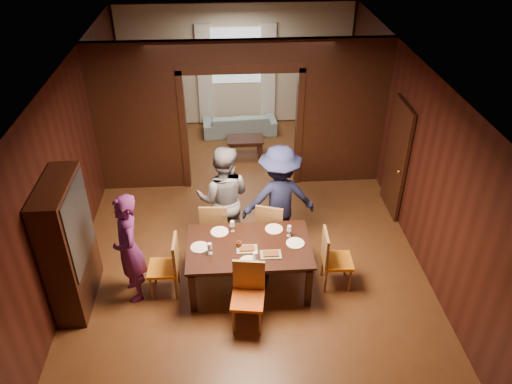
{
  "coord_description": "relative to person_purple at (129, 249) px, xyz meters",
  "views": [
    {
      "loc": [
        -0.3,
        -7.03,
        5.38
      ],
      "look_at": [
        0.14,
        -0.4,
        1.05
      ],
      "focal_mm": 35.0,
      "sensor_mm": 36.0,
      "label": 1
    }
  ],
  "objects": [
    {
      "name": "chair_far_r",
      "position": [
        2.12,
        0.92,
        -0.38
      ],
      "size": [
        0.56,
        0.56,
        0.97
      ],
      "primitive_type": null,
      "rotation": [
        0.0,
        0.0,
        2.82
      ],
      "color": "orange",
      "rests_on": "floor"
    },
    {
      "name": "door_right",
      "position": [
        4.43,
        1.96,
        0.19
      ],
      "size": [
        0.06,
        0.9,
        2.1
      ],
      "primitive_type": "cube",
      "color": "black",
      "rests_on": "floor"
    },
    {
      "name": "person_grey",
      "position": [
        1.35,
        1.1,
        0.06
      ],
      "size": [
        0.97,
        0.79,
        1.85
      ],
      "primitive_type": "imported",
      "rotation": [
        0.0,
        0.0,
        3.03
      ],
      "color": "slate",
      "rests_on": "floor"
    },
    {
      "name": "sofa",
      "position": [
        1.76,
        5.31,
        -0.61
      ],
      "size": [
        1.77,
        0.78,
        0.51
      ],
      "primitive_type": "imported",
      "rotation": [
        0.0,
        0.0,
        3.2
      ],
      "color": "#7FA1A7",
      "rests_on": "floor"
    },
    {
      "name": "chair_left",
      "position": [
        0.44,
        0.02,
        -0.38
      ],
      "size": [
        0.45,
        0.45,
        0.97
      ],
      "primitive_type": null,
      "rotation": [
        0.0,
        0.0,
        -1.59
      ],
      "color": "orange",
      "rests_on": "floor"
    },
    {
      "name": "plate_near",
      "position": [
        1.68,
        -0.28,
        -0.1
      ],
      "size": [
        0.27,
        0.27,
        0.01
      ],
      "primitive_type": "cylinder",
      "color": "silver",
      "rests_on": "dining_table"
    },
    {
      "name": "plate_far_r",
      "position": [
        2.11,
        0.45,
        -0.1
      ],
      "size": [
        0.27,
        0.27,
        0.01
      ],
      "primitive_type": "cylinder",
      "color": "white",
      "rests_on": "dining_table"
    },
    {
      "name": "chair_far_l",
      "position": [
        1.2,
        0.99,
        -0.38
      ],
      "size": [
        0.47,
        0.47,
        0.97
      ],
      "primitive_type": null,
      "rotation": [
        0.0,
        0.0,
        3.08
      ],
      "color": "#C16712",
      "rests_on": "floor"
    },
    {
      "name": "room_walls",
      "position": [
        1.73,
        3.35,
        0.64
      ],
      "size": [
        5.52,
        9.01,
        2.9
      ],
      "color": "black",
      "rests_on": "floor"
    },
    {
      "name": "curtain_right",
      "position": [
        2.48,
        5.86,
        0.39
      ],
      "size": [
        0.35,
        0.06,
        2.4
      ],
      "primitive_type": "cube",
      "color": "white",
      "rests_on": "back_wall"
    },
    {
      "name": "person_purple",
      "position": [
        0.0,
        0.0,
        0.0
      ],
      "size": [
        0.6,
        0.73,
        1.73
      ],
      "primitive_type": "imported",
      "rotation": [
        0.0,
        0.0,
        -1.24
      ],
      "color": "#551D56",
      "rests_on": "floor"
    },
    {
      "name": "plate_left",
      "position": [
        0.99,
        0.09,
        -0.1
      ],
      "size": [
        0.27,
        0.27,
        0.01
      ],
      "primitive_type": "cylinder",
      "color": "silver",
      "rests_on": "dining_table"
    },
    {
      "name": "wineglass_right",
      "position": [
        2.32,
        0.28,
        -0.01
      ],
      "size": [
        0.08,
        0.08,
        0.18
      ],
      "primitive_type": null,
      "color": "white",
      "rests_on": "dining_table"
    },
    {
      "name": "wineglass_far",
      "position": [
        1.48,
        0.45,
        -0.01
      ],
      "size": [
        0.08,
        0.08,
        0.18
      ],
      "primitive_type": null,
      "color": "silver",
      "rests_on": "dining_table"
    },
    {
      "name": "tumbler",
      "position": [
        1.77,
        -0.25,
        -0.03
      ],
      "size": [
        0.07,
        0.07,
        0.14
      ],
      "primitive_type": "cylinder",
      "color": "silver",
      "rests_on": "dining_table"
    },
    {
      "name": "chair_near",
      "position": [
        1.64,
        -0.7,
        -0.38
      ],
      "size": [
        0.5,
        0.5,
        0.97
      ],
      "primitive_type": null,
      "rotation": [
        0.0,
        0.0,
        -0.14
      ],
      "color": "#D85714",
      "rests_on": "floor"
    },
    {
      "name": "plate_far_l",
      "position": [
        1.28,
        0.43,
        -0.1
      ],
      "size": [
        0.27,
        0.27,
        0.01
      ],
      "primitive_type": "cylinder",
      "color": "white",
      "rests_on": "dining_table"
    },
    {
      "name": "chair_right",
      "position": [
        3.02,
        0.01,
        -0.38
      ],
      "size": [
        0.46,
        0.46,
        0.97
      ],
      "primitive_type": null,
      "rotation": [
        0.0,
        0.0,
        1.53
      ],
      "color": "orange",
      "rests_on": "floor"
    },
    {
      "name": "ceiling",
      "position": [
        1.73,
        1.46,
        2.04
      ],
      "size": [
        5.5,
        9.0,
        0.02
      ],
      "primitive_type": "cube",
      "color": "silver",
      "rests_on": "room_walls"
    },
    {
      "name": "dining_table",
      "position": [
        1.71,
        0.09,
        -0.48
      ],
      "size": [
        1.81,
        1.13,
        0.76
      ],
      "primitive_type": "cube",
      "color": "black",
      "rests_on": "floor"
    },
    {
      "name": "wineglass_left",
      "position": [
        1.14,
        -0.05,
        -0.01
      ],
      "size": [
        0.08,
        0.08,
        0.18
      ],
      "primitive_type": null,
      "color": "silver",
      "rests_on": "dining_table"
    },
    {
      "name": "person_navy",
      "position": [
        2.25,
        1.03,
        0.06
      ],
      "size": [
        1.26,
        0.81,
        1.85
      ],
      "primitive_type": "imported",
      "rotation": [
        0.0,
        0.0,
        3.25
      ],
      "color": "#191D3E",
      "rests_on": "floor"
    },
    {
      "name": "serving_bowl",
      "position": [
        1.85,
        0.18,
        -0.06
      ],
      "size": [
        0.33,
        0.33,
        0.08
      ],
      "primitive_type": "imported",
      "color": "black",
      "rests_on": "dining_table"
    },
    {
      "name": "platter_b",
      "position": [
        2.0,
        -0.15,
        -0.09
      ],
      "size": [
        0.3,
        0.2,
        0.04
      ],
      "primitive_type": "cube",
      "color": "gray",
      "rests_on": "dining_table"
    },
    {
      "name": "coffee_table",
      "position": [
        1.85,
        4.23,
        -0.66
      ],
      "size": [
        0.8,
        0.5,
        0.4
      ],
      "primitive_type": "cube",
      "color": "black",
      "rests_on": "floor"
    },
    {
      "name": "floor",
      "position": [
        1.73,
        1.46,
        -0.86
      ],
      "size": [
        9.0,
        9.0,
        0.0
      ],
      "primitive_type": "plane",
      "color": "#583018",
      "rests_on": "ground"
    },
    {
      "name": "curtain_left",
      "position": [
        0.98,
        5.86,
        0.39
      ],
      "size": [
        0.35,
        0.06,
        2.4
      ],
      "primitive_type": "cube",
      "color": "white",
      "rests_on": "back_wall"
    },
    {
      "name": "condiment_jar",
      "position": [
        1.56,
        0.06,
        -0.05
      ],
      "size": [
        0.08,
        0.08,
        0.11
      ],
      "primitive_type": null,
      "color": "#4C2211",
      "rests_on": "dining_table"
    },
    {
      "name": "window_far",
      "position": [
        1.73,
        5.9,
        0.84
      ],
      "size": [
        1.2,
        0.03,
        1.3
      ],
      "primitive_type": "cube",
      "color": "silver",
      "rests_on": "back_wall"
    },
    {
      "name": "platter_a",
      "position": [
        1.67,
        -0.01,
        -0.09
      ],
      "size": [
        0.3,
        0.2,
        0.04
      ],
      "primitive_type": "cube",
      "color": "gray",
      "rests_on": "dining_table"
    },
    {
      "name": "hutch",
      "position": [
        -0.8,
        -0.04,
        0.14
      ],
      "size": [
        0.4,
        1.2,
        2.0
      ],
      "primitive_type": "cube",
      "color": "black",
      "rests_on": "floor"
    },
    {
      "name": "plate_right",
      "position": [
        2.39,
        0.09,
        -0.1
      ],
      "size": [
        0.27,
        0.27,
        0.01
      ],
      "primitive_type": "cylinder",
      "color": "white",
      "rests_on": "dining_table"
    }
  ]
}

